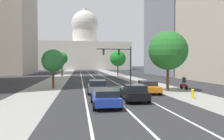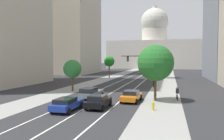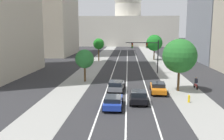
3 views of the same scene
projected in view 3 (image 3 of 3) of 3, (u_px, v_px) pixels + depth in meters
name	position (u px, v px, depth m)	size (l,w,h in m)	color
ground_plane	(127.00, 59.00, 68.91)	(400.00, 400.00, 0.00)	#2B2B2D
sidewalk_left	(98.00, 61.00, 64.49)	(4.66, 130.00, 0.01)	gray
sidewalk_right	(157.00, 62.00, 63.48)	(4.66, 130.00, 0.01)	gray
lane_stripe_left	(115.00, 67.00, 54.31)	(0.16, 90.00, 0.01)	white
lane_stripe_center	(127.00, 67.00, 54.14)	(0.16, 90.00, 0.01)	white
lane_stripe_right	(140.00, 67.00, 53.96)	(0.16, 90.00, 0.01)	white
capitol_building	(128.00, 24.00, 130.56)	(50.42, 22.31, 35.07)	beige
car_orange	(158.00, 87.00, 32.00)	(2.24, 4.82, 1.38)	orange
car_blue	(113.00, 101.00, 25.75)	(2.09, 4.50, 1.35)	#1E389E
car_gray	(116.00, 85.00, 32.86)	(2.27, 4.58, 1.52)	slate
car_black	(139.00, 96.00, 27.48)	(2.12, 4.06, 1.46)	black
traffic_signal_mast	(148.00, 50.00, 45.92)	(6.26, 0.39, 6.34)	black
fire_hydrant	(189.00, 99.00, 27.68)	(0.26, 0.35, 0.91)	yellow
cyclist	(196.00, 83.00, 33.98)	(0.39, 1.70, 1.72)	black
street_tree_mid_right	(154.00, 43.00, 66.77)	(4.47, 4.47, 7.00)	#51381E
street_tree_far_right	(180.00, 56.00, 32.26)	(4.59, 4.59, 7.13)	#51381E
street_tree_mid_left	(99.00, 44.00, 64.29)	(2.92, 2.92, 6.10)	#51381E
street_tree_near_left	(85.00, 59.00, 38.59)	(3.01, 3.01, 5.20)	#51381E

